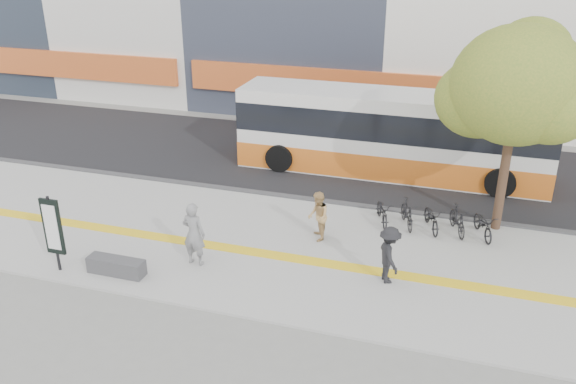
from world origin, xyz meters
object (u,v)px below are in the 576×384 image
(street_tree, at_px, (516,87))
(pedestrian_tan, at_px, (318,216))
(bench, at_px, (116,266))
(bus, at_px, (391,136))
(pedestrian_dark, at_px, (389,255))
(seated_woman, at_px, (194,234))
(signboard, at_px, (53,228))

(street_tree, xyz_separation_m, pedestrian_tan, (-5.10, -2.49, -3.68))
(bench, bearing_deg, pedestrian_tan, 37.01)
(bus, xyz_separation_m, pedestrian_dark, (1.17, -7.88, -0.64))
(bench, height_order, seated_woman, seated_woman)
(pedestrian_dark, bearing_deg, street_tree, -59.62)
(seated_woman, bearing_deg, pedestrian_tan, -135.78)
(bus, bearing_deg, signboard, -126.77)
(signboard, height_order, pedestrian_tan, signboard)
(street_tree, bearing_deg, seated_woman, -148.49)
(bench, relative_size, signboard, 0.73)
(bus, distance_m, seated_woman, 9.50)
(signboard, bearing_deg, bench, 10.81)
(street_tree, bearing_deg, pedestrian_tan, -153.95)
(signboard, relative_size, pedestrian_dark, 1.40)
(bench, distance_m, pedestrian_tan, 5.88)
(bench, distance_m, street_tree, 12.23)
(seated_woman, height_order, pedestrian_tan, seated_woman)
(seated_woman, bearing_deg, street_tree, -144.06)
(signboard, distance_m, street_tree, 13.40)
(signboard, bearing_deg, pedestrian_dark, 13.80)
(pedestrian_tan, bearing_deg, bench, -74.82)
(bus, bearing_deg, bench, -121.21)
(bench, distance_m, pedestrian_dark, 7.30)
(seated_woman, distance_m, pedestrian_tan, 3.75)
(signboard, bearing_deg, seated_woman, 22.89)
(seated_woman, height_order, pedestrian_dark, seated_woman)
(street_tree, relative_size, pedestrian_dark, 4.01)
(signboard, relative_size, street_tree, 0.35)
(bench, relative_size, pedestrian_tan, 1.06)
(pedestrian_tan, distance_m, pedestrian_dark, 2.92)
(bench, height_order, pedestrian_tan, pedestrian_tan)
(pedestrian_dark, bearing_deg, bench, 77.91)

